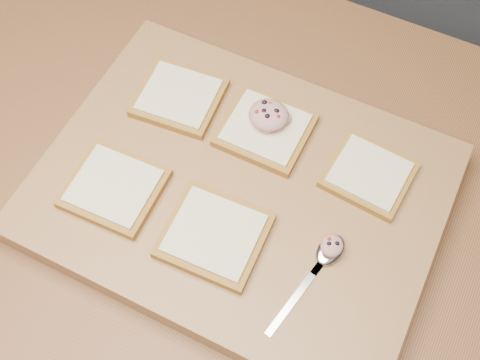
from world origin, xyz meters
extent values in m
plane|color=#515459|center=(0.00, 0.00, 0.00)|extent=(4.00, 4.00, 0.00)
cube|color=slate|center=(0.00, 0.00, 0.42)|extent=(1.90, 0.75, 0.84)
cube|color=brown|center=(0.00, 0.00, 0.87)|extent=(2.00, 0.80, 0.06)
cube|color=#9D6E43|center=(-0.12, -0.04, 0.92)|extent=(0.55, 0.41, 0.04)
cube|color=olive|center=(-0.26, 0.05, 0.95)|extent=(0.13, 0.12, 0.01)
cube|color=beige|center=(-0.26, 0.05, 0.96)|extent=(0.11, 0.10, 0.00)
cube|color=olive|center=(-0.12, 0.06, 0.95)|extent=(0.12, 0.11, 0.01)
cube|color=beige|center=(-0.12, 0.06, 0.96)|extent=(0.11, 0.10, 0.00)
cube|color=olive|center=(0.04, 0.05, 0.95)|extent=(0.12, 0.11, 0.01)
cube|color=beige|center=(0.04, 0.05, 0.96)|extent=(0.10, 0.09, 0.00)
cube|color=olive|center=(-0.27, -0.12, 0.95)|extent=(0.13, 0.12, 0.01)
cube|color=beige|center=(-0.27, -0.12, 0.96)|extent=(0.11, 0.10, 0.00)
cube|color=olive|center=(-0.11, -0.12, 0.95)|extent=(0.13, 0.12, 0.01)
cube|color=beige|center=(-0.11, -0.12, 0.96)|extent=(0.12, 0.10, 0.00)
ellipsoid|color=tan|center=(-0.12, 0.07, 0.97)|extent=(0.06, 0.05, 0.03)
sphere|color=black|center=(-0.11, 0.07, 0.98)|extent=(0.01, 0.01, 0.01)
sphere|color=black|center=(-0.13, 0.08, 0.98)|extent=(0.01, 0.01, 0.01)
sphere|color=black|center=(-0.12, 0.06, 0.98)|extent=(0.01, 0.01, 0.01)
sphere|color=black|center=(-0.13, 0.06, 0.98)|extent=(0.01, 0.01, 0.01)
sphere|color=#A5140C|center=(-0.11, 0.07, 0.98)|extent=(0.01, 0.01, 0.01)
sphere|color=#A5140C|center=(-0.13, 0.08, 0.98)|extent=(0.01, 0.01, 0.01)
sphere|color=#A5140C|center=(-0.14, 0.06, 0.98)|extent=(0.01, 0.01, 0.01)
ellipsoid|color=silver|center=(0.03, -0.07, 0.95)|extent=(0.04, 0.05, 0.01)
cube|color=silver|center=(0.03, -0.10, 0.95)|extent=(0.02, 0.03, 0.00)
cube|color=silver|center=(0.02, -0.15, 0.95)|extent=(0.03, 0.12, 0.00)
ellipsoid|color=tan|center=(0.03, -0.07, 0.96)|extent=(0.03, 0.03, 0.02)
sphere|color=black|center=(0.04, -0.07, 0.97)|extent=(0.01, 0.01, 0.01)
sphere|color=black|center=(0.03, -0.07, 0.97)|extent=(0.01, 0.01, 0.01)
sphere|color=#A5140C|center=(0.03, -0.07, 0.97)|extent=(0.01, 0.01, 0.01)
camera|label=1|loc=(0.06, -0.39, 1.68)|focal=45.00mm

